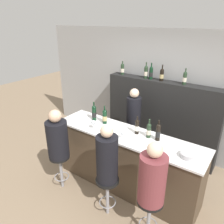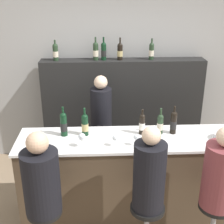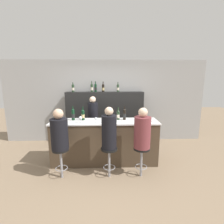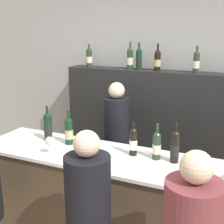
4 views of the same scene
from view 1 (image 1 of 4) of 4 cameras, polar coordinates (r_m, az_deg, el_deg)
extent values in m
plane|color=#8C755B|center=(3.95, 0.90, -21.00)|extent=(16.00, 16.00, 0.00)
cube|color=#9E9E9E|center=(4.73, 13.98, 4.60)|extent=(6.40, 0.05, 2.60)
cube|color=#473828|center=(3.82, 3.59, -12.84)|extent=(2.51, 0.61, 1.02)
cube|color=white|center=(3.53, 3.80, -5.92)|extent=(2.55, 0.65, 0.03)
cube|color=black|center=(4.71, 12.38, -1.70)|extent=(2.39, 0.28, 1.63)
cylinder|color=black|center=(3.95, -4.69, -0.48)|extent=(0.08, 0.08, 0.24)
cylinder|color=black|center=(3.95, -4.68, -0.64)|extent=(0.08, 0.08, 0.10)
sphere|color=black|center=(3.90, -4.75, 1.13)|extent=(0.08, 0.08, 0.08)
cylinder|color=black|center=(3.88, -4.78, 1.96)|extent=(0.02, 0.02, 0.09)
cylinder|color=black|center=(3.82, -1.94, -1.47)|extent=(0.08, 0.08, 0.22)
cylinder|color=tan|center=(3.82, -1.93, -1.61)|extent=(0.08, 0.08, 0.09)
sphere|color=black|center=(3.77, -1.96, 0.04)|extent=(0.08, 0.08, 0.08)
cylinder|color=black|center=(3.75, -1.97, 0.92)|extent=(0.02, 0.02, 0.10)
cylinder|color=black|center=(3.50, 6.54, -4.06)|extent=(0.06, 0.06, 0.21)
cylinder|color=white|center=(3.51, 6.53, -4.21)|extent=(0.07, 0.07, 0.08)
sphere|color=black|center=(3.46, 6.62, -2.50)|extent=(0.06, 0.06, 0.06)
cylinder|color=black|center=(3.43, 6.66, -1.75)|extent=(0.02, 0.02, 0.07)
cylinder|color=#233823|center=(3.42, 9.58, -5.03)|extent=(0.07, 0.07, 0.20)
cylinder|color=beige|center=(3.43, 9.57, -5.17)|extent=(0.07, 0.07, 0.08)
sphere|color=#233823|center=(3.38, 9.69, -3.52)|extent=(0.07, 0.07, 0.07)
cylinder|color=#233823|center=(3.35, 9.76, -2.60)|extent=(0.02, 0.02, 0.09)
cylinder|color=black|center=(3.36, 11.92, -5.46)|extent=(0.07, 0.07, 0.23)
cylinder|color=black|center=(3.37, 11.90, -5.63)|extent=(0.07, 0.07, 0.09)
sphere|color=black|center=(3.31, 12.08, -3.68)|extent=(0.07, 0.07, 0.07)
cylinder|color=black|center=(3.28, 12.17, -2.79)|extent=(0.02, 0.02, 0.09)
cylinder|color=#233823|center=(4.84, 2.73, 10.95)|extent=(0.07, 0.07, 0.20)
cylinder|color=beige|center=(4.85, 2.73, 10.83)|extent=(0.08, 0.08, 0.08)
sphere|color=#233823|center=(4.82, 2.76, 12.12)|extent=(0.07, 0.07, 0.07)
cylinder|color=#233823|center=(4.81, 2.77, 12.72)|extent=(0.02, 0.02, 0.07)
cylinder|color=#233823|center=(4.57, 8.84, 10.04)|extent=(0.08, 0.08, 0.22)
cylinder|color=beige|center=(4.57, 8.83, 9.91)|extent=(0.08, 0.08, 0.09)
sphere|color=#233823|center=(4.55, 8.92, 11.37)|extent=(0.08, 0.08, 0.08)
cylinder|color=#233823|center=(4.53, 8.97, 12.14)|extent=(0.02, 0.02, 0.10)
cylinder|color=black|center=(4.52, 10.13, 9.80)|extent=(0.07, 0.07, 0.22)
cylinder|color=black|center=(4.52, 10.12, 9.67)|extent=(0.07, 0.07, 0.09)
sphere|color=black|center=(4.50, 10.23, 11.14)|extent=(0.07, 0.07, 0.07)
cylinder|color=black|center=(4.49, 10.28, 11.91)|extent=(0.02, 0.02, 0.09)
cylinder|color=black|center=(4.43, 12.86, 9.22)|extent=(0.08, 0.08, 0.20)
cylinder|color=tan|center=(4.43, 12.84, 9.10)|extent=(0.08, 0.08, 0.08)
sphere|color=black|center=(4.41, 12.97, 10.49)|extent=(0.08, 0.08, 0.08)
cylinder|color=black|center=(4.40, 13.05, 11.31)|extent=(0.02, 0.02, 0.10)
cylinder|color=#233823|center=(4.28, 18.44, 8.18)|extent=(0.07, 0.07, 0.21)
cylinder|color=beige|center=(4.29, 18.42, 8.04)|extent=(0.07, 0.07, 0.08)
sphere|color=#233823|center=(4.26, 18.62, 9.51)|extent=(0.07, 0.07, 0.07)
cylinder|color=#233823|center=(4.25, 18.71, 10.22)|extent=(0.02, 0.02, 0.08)
cylinder|color=silver|center=(3.68, -4.83, -4.37)|extent=(0.06, 0.06, 0.00)
cylinder|color=silver|center=(3.66, -4.85, -3.78)|extent=(0.01, 0.01, 0.08)
sphere|color=silver|center=(3.63, -4.89, -2.73)|extent=(0.08, 0.08, 0.08)
cylinder|color=silver|center=(3.49, -0.41, -5.92)|extent=(0.07, 0.07, 0.00)
cylinder|color=silver|center=(3.47, -0.41, -5.40)|extent=(0.01, 0.01, 0.07)
sphere|color=silver|center=(3.44, -0.42, -4.49)|extent=(0.06, 0.06, 0.06)
cylinder|color=silver|center=(3.38, 2.69, -6.98)|extent=(0.07, 0.07, 0.00)
cylinder|color=silver|center=(3.36, 2.70, -6.44)|extent=(0.01, 0.01, 0.07)
sphere|color=silver|center=(3.33, 2.73, -5.49)|extent=(0.06, 0.06, 0.06)
cylinder|color=#B7B7BC|center=(3.12, 19.34, -10.56)|extent=(0.22, 0.22, 0.07)
cylinder|color=gray|center=(4.02, -13.12, -15.09)|extent=(0.05, 0.05, 0.61)
torus|color=gray|center=(4.08, -13.00, -16.09)|extent=(0.25, 0.25, 0.02)
cylinder|color=black|center=(3.83, -13.56, -11.28)|extent=(0.34, 0.34, 0.04)
cylinder|color=black|center=(3.66, -14.04, -6.96)|extent=(0.35, 0.35, 0.63)
sphere|color=#D8AD8C|center=(3.47, -14.70, -1.03)|extent=(0.20, 0.20, 0.20)
cylinder|color=gray|center=(3.49, -1.19, -21.40)|extent=(0.05, 0.05, 0.61)
torus|color=gray|center=(3.56, -1.18, -22.44)|extent=(0.25, 0.25, 0.02)
cylinder|color=black|center=(3.27, -1.24, -17.37)|extent=(0.34, 0.34, 0.04)
cylinder|color=black|center=(3.05, -1.30, -12.17)|extent=(0.30, 0.30, 0.69)
sphere|color=beige|center=(2.82, -1.38, -5.03)|extent=(0.17, 0.17, 0.17)
cylinder|color=gray|center=(3.26, 9.52, -25.98)|extent=(0.05, 0.05, 0.61)
cylinder|color=black|center=(3.03, 9.95, -21.97)|extent=(0.34, 0.34, 0.04)
cylinder|color=brown|center=(2.79, 10.46, -16.94)|extent=(0.34, 0.34, 0.65)
sphere|color=beige|center=(2.55, 11.14, -9.67)|extent=(0.19, 0.19, 0.19)
cylinder|color=black|center=(4.45, 5.47, -4.61)|extent=(0.28, 0.28, 1.37)
sphere|color=beige|center=(4.15, 5.87, 4.92)|extent=(0.18, 0.18, 0.18)
camera|label=2|loc=(2.00, -67.92, 6.46)|focal=50.00mm
camera|label=3|loc=(2.18, -88.72, -18.71)|focal=28.00mm
camera|label=4|loc=(0.95, -16.87, -19.80)|focal=50.00mm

